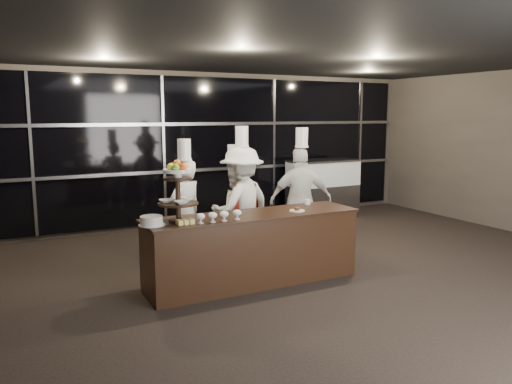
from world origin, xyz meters
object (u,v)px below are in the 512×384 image
buffet_counter (253,248)px  chef_a (186,211)px  layer_cake (151,221)px  chef_c (242,204)px  chef_d (301,199)px  display_stand (178,187)px  chef_b (234,210)px  display_case (323,186)px

buffet_counter → chef_a: bearing=114.0°
layer_cake → chef_c: 1.95m
layer_cake → chef_d: chef_d is taller
display_stand → chef_b: chef_b is taller
layer_cake → chef_a: 1.47m
layer_cake → chef_b: bearing=37.3°
display_case → chef_b: bearing=-148.1°
display_stand → chef_d: 2.57m
display_stand → display_case: display_stand is taller
chef_d → display_case: bearing=47.8°
buffet_counter → chef_c: bearing=72.1°
display_stand → chef_a: bearing=66.9°
chef_c → chef_d: bearing=-1.2°
layer_cake → chef_d: 2.86m
display_stand → chef_a: size_ratio=0.40×
display_stand → chef_a: chef_a is taller
buffet_counter → chef_b: (0.29, 1.19, 0.27)m
chef_a → chef_d: bearing=-6.1°
display_stand → chef_d: size_ratio=0.37×
chef_c → chef_d: chef_c is taller
display_case → chef_b: (-2.91, -1.81, 0.05)m
display_stand → chef_c: 1.70m
layer_cake → chef_a: chef_a is taller
display_case → chef_b: size_ratio=0.86×
buffet_counter → chef_c: 1.10m
display_stand → chef_a: 1.36m
chef_c → chef_a: bearing=168.0°
display_case → chef_c: size_ratio=0.74×
chef_a → chef_d: 1.86m
display_case → chef_d: bearing=-132.2°
buffet_counter → display_stand: (-1.00, -0.00, 0.87)m
chef_d → chef_c: bearing=178.8°
layer_cake → chef_d: (2.68, 1.00, -0.11)m
display_case → chef_a: chef_a is taller
chef_d → chef_a: bearing=173.9°
chef_c → chef_d: size_ratio=1.02×
display_stand → chef_b: 1.86m
buffet_counter → display_stand: bearing=-180.0°
chef_c → display_case: bearing=35.2°
display_stand → chef_d: bearing=22.1°
layer_cake → buffet_counter: bearing=2.1°
display_case → chef_c: 3.53m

